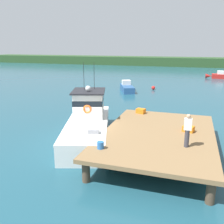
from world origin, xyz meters
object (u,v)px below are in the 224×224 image
bait_bucket (101,145)px  crate_stack_near_edge (188,129)px  moored_boat_outer_mooring (127,87)px  moored_boat_far_left (223,76)px  crate_stack_mid_dock (141,111)px  mooring_buoy_spare_mooring (86,97)px  deckhand_by_the_boat (188,130)px  mooring_buoy_outer (153,88)px  main_fishing_boat (88,122)px

bait_bucket → crate_stack_near_edge: bearing=44.3°
crate_stack_near_edge → moored_boat_outer_mooring: 19.67m
moored_boat_far_left → crate_stack_mid_dock: bearing=-104.6°
crate_stack_near_edge → moored_boat_far_left: bearing=81.9°
moored_boat_far_left → mooring_buoy_spare_mooring: bearing=-125.4°
crate_stack_near_edge → bait_bucket: bait_bucket is taller
crate_stack_near_edge → deckhand_by_the_boat: deckhand_by_the_boat is taller
deckhand_by_the_boat → mooring_buoy_outer: (-5.02, 22.20, -1.81)m
moored_boat_far_left → deckhand_by_the_boat: bearing=-97.6°
crate_stack_mid_dock → mooring_buoy_outer: crate_stack_mid_dock is taller
moored_boat_far_left → mooring_buoy_spare_mooring: moored_boat_far_left is taller
deckhand_by_the_boat → mooring_buoy_spare_mooring: bearing=129.0°
moored_boat_outer_mooring → crate_stack_mid_dock: bearing=-71.6°
main_fishing_boat → crate_stack_near_edge: size_ratio=16.48×
crate_stack_near_edge → deckhand_by_the_boat: 2.41m
main_fishing_boat → mooring_buoy_spare_mooring: main_fishing_boat is taller
bait_bucket → moored_boat_outer_mooring: size_ratio=0.06×
main_fishing_boat → crate_stack_mid_dock: size_ratio=16.48×
crate_stack_near_edge → moored_boat_outer_mooring: crate_stack_near_edge is taller
mooring_buoy_spare_mooring → main_fishing_boat: bearing=-65.5°
main_fishing_boat → mooring_buoy_spare_mooring: 12.46m
main_fishing_boat → moored_boat_far_left: size_ratio=1.81×
bait_bucket → deckhand_by_the_boat: 4.18m
main_fishing_boat → deckhand_by_the_boat: main_fishing_boat is taller
moored_boat_outer_mooring → mooring_buoy_outer: 3.83m
bait_bucket → mooring_buoy_outer: bearing=92.8°
moored_boat_outer_mooring → mooring_buoy_outer: (3.22, 2.07, -0.22)m
crate_stack_mid_dock → mooring_buoy_spare_mooring: 12.07m
crate_stack_mid_dock → mooring_buoy_outer: size_ratio=1.20×
crate_stack_near_edge → mooring_buoy_spare_mooring: size_ratio=1.67×
main_fishing_boat → moored_boat_far_left: bearing=71.8°
crate_stack_near_edge → mooring_buoy_outer: (-5.05, 19.90, -1.11)m
moored_boat_outer_mooring → mooring_buoy_spare_mooring: 6.80m
main_fishing_boat → crate_stack_mid_dock: main_fishing_boat is taller
moored_boat_outer_mooring → moored_boat_far_left: moored_boat_far_left is taller
deckhand_by_the_boat → moored_boat_far_left: bearing=82.4°
crate_stack_mid_dock → moored_boat_outer_mooring: (-4.92, 14.79, -0.90)m
crate_stack_mid_dock → deckhand_by_the_boat: 6.33m
crate_stack_mid_dock → mooring_buoy_spare_mooring: size_ratio=1.67×
mooring_buoy_spare_mooring → crate_stack_mid_dock: bearing=-47.2°
crate_stack_near_edge → mooring_buoy_spare_mooring: bearing=134.1°
bait_bucket → moored_boat_far_left: (8.87, 38.91, -0.89)m
deckhand_by_the_boat → mooring_buoy_outer: deckhand_by_the_boat is taller
crate_stack_near_edge → bait_bucket: size_ratio=1.76×
main_fishing_boat → mooring_buoy_outer: main_fishing_boat is taller
crate_stack_near_edge → deckhand_by_the_boat: bearing=-90.7°
mooring_buoy_spare_mooring → deckhand_by_the_boat: bearing=-51.0°
main_fishing_boat → crate_stack_near_edge: (6.35, -0.55, 0.36)m
mooring_buoy_outer → main_fishing_boat: bearing=-93.8°
crate_stack_mid_dock → mooring_buoy_spare_mooring: crate_stack_mid_dock is taller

